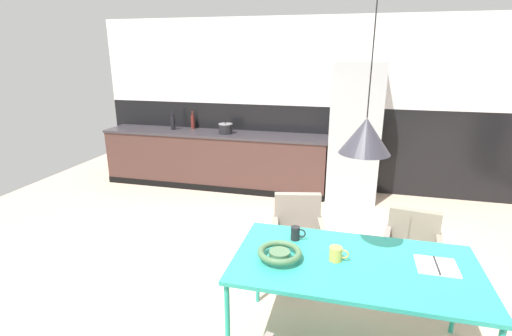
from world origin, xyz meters
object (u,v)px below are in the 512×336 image
(dining_table, at_px, (354,268))
(mug_wide_latte, at_px, (296,233))
(fruit_bowl, at_px, (280,253))
(refrigerator_column, at_px, (355,133))
(armchair_near_window, at_px, (412,242))
(bottle_oil_tall, at_px, (173,122))
(open_book, at_px, (437,266))
(pendant_lamp_over_table_near, at_px, (366,136))
(bottle_spice_small, at_px, (193,122))
(cooking_pot, at_px, (226,129))
(mug_glass_clear, at_px, (336,254))
(armchair_head_of_table, at_px, (298,227))

(dining_table, bearing_deg, mug_wide_latte, 152.68)
(dining_table, distance_m, fruit_bowl, 0.53)
(refrigerator_column, height_order, armchair_near_window, refrigerator_column)
(refrigerator_column, relative_size, dining_table, 1.21)
(dining_table, xyz_separation_m, bottle_oil_tall, (-3.00, 3.31, 0.32))
(armchair_near_window, bearing_deg, open_book, 99.83)
(bottle_oil_tall, xyz_separation_m, pendant_lamp_over_table_near, (3.00, -3.29, 0.62))
(bottle_spice_small, bearing_deg, mug_wide_latte, -55.14)
(dining_table, height_order, pendant_lamp_over_table_near, pendant_lamp_over_table_near)
(cooking_pot, distance_m, bottle_spice_small, 0.72)
(fruit_bowl, xyz_separation_m, open_book, (1.06, 0.17, -0.04))
(bottle_oil_tall, bearing_deg, cooking_pot, -5.25)
(armchair_near_window, relative_size, mug_glass_clear, 5.55)
(bottle_spice_small, bearing_deg, fruit_bowl, -58.40)
(fruit_bowl, bearing_deg, mug_wide_latte, 78.37)
(dining_table, xyz_separation_m, armchair_head_of_table, (-0.53, 0.94, -0.19))
(refrigerator_column, distance_m, armchair_near_window, 2.43)
(armchair_near_window, bearing_deg, mug_wide_latte, 45.53)
(dining_table, xyz_separation_m, mug_wide_latte, (-0.45, 0.23, 0.10))
(cooking_pot, bearing_deg, open_book, -50.59)
(bottle_spice_small, xyz_separation_m, pendant_lamp_over_table_near, (2.71, -3.45, 0.63))
(armchair_head_of_table, bearing_deg, fruit_bowl, 78.17)
(mug_wide_latte, xyz_separation_m, bottle_spice_small, (-2.26, 3.24, 0.22))
(mug_glass_clear, relative_size, pendant_lamp_over_table_near, 0.12)
(refrigerator_column, height_order, dining_table, refrigerator_column)
(open_book, height_order, bottle_oil_tall, bottle_oil_tall)
(bottle_spice_small, bearing_deg, dining_table, -52.06)
(armchair_head_of_table, distance_m, pendant_lamp_over_table_near, 1.55)
(mug_glass_clear, xyz_separation_m, mug_wide_latte, (-0.32, 0.24, 0.00))
(fruit_bowl, xyz_separation_m, mug_wide_latte, (0.07, 0.32, 0.01))
(armchair_head_of_table, bearing_deg, bottle_spice_small, -61.86)
(cooking_pot, distance_m, pendant_lamp_over_table_near, 3.85)
(armchair_near_window, xyz_separation_m, cooking_pot, (-2.56, 2.26, 0.51))
(fruit_bowl, height_order, mug_glass_clear, mug_glass_clear)
(refrigerator_column, relative_size, open_book, 7.62)
(dining_table, xyz_separation_m, pendant_lamp_over_table_near, (-0.00, 0.02, 0.94))
(mug_wide_latte, distance_m, pendant_lamp_over_table_near, 0.98)
(cooking_pot, bearing_deg, bottle_spice_small, 159.34)
(refrigerator_column, distance_m, armchair_head_of_table, 2.43)
(mug_glass_clear, relative_size, bottle_oil_tall, 0.45)
(refrigerator_column, xyz_separation_m, bottle_spice_small, (-2.67, 0.22, 0.01))
(open_book, bearing_deg, pendant_lamp_over_table_near, -173.79)
(cooking_pot, height_order, pendant_lamp_over_table_near, pendant_lamp_over_table_near)
(armchair_head_of_table, height_order, bottle_spice_small, bottle_spice_small)
(mug_wide_latte, xyz_separation_m, pendant_lamp_over_table_near, (0.45, -0.21, 0.84))
(open_book, relative_size, mug_glass_clear, 1.96)
(mug_glass_clear, bearing_deg, armchair_near_window, 55.88)
(armchair_head_of_table, distance_m, mug_wide_latte, 0.77)
(open_book, bearing_deg, mug_glass_clear, -172.74)
(pendant_lamp_over_table_near, bearing_deg, fruit_bowl, -167.77)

